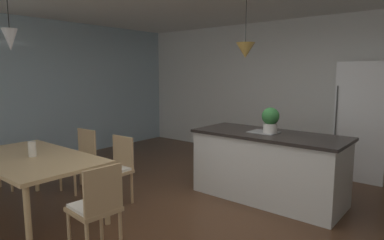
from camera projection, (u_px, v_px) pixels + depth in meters
name	position (u px, v px, depth m)	size (l,w,h in m)	color
ground_plane	(209.00, 221.00, 3.84)	(10.00, 8.40, 0.04)	#4C301E
wall_back_kitchen	(314.00, 91.00, 6.13)	(10.00, 0.12, 2.70)	silver
window_wall_left_glazing	(36.00, 91.00, 6.21)	(0.06, 8.40, 2.70)	#9EB7C6
dining_table	(31.00, 162.00, 3.83)	(1.83, 1.02, 0.73)	tan
chair_far_left	(80.00, 157.00, 4.79)	(0.43, 0.43, 0.87)	tan
chair_kitchen_end	(97.00, 206.00, 3.04)	(0.43, 0.43, 0.87)	tan
chair_far_right	(116.00, 168.00, 4.27)	(0.41, 0.41, 0.87)	tan
kitchen_island	(268.00, 165.00, 4.43)	(1.99, 0.85, 0.91)	silver
refrigerator	(364.00, 121.00, 5.28)	(0.76, 0.67, 1.87)	silver
pendant_over_table	(10.00, 39.00, 3.63)	(0.17, 0.17, 0.77)	black
pendant_over_island_main	(245.00, 50.00, 4.45)	(0.26, 0.26, 0.81)	black
potted_plant_on_island	(270.00, 119.00, 4.33)	(0.23, 0.23, 0.34)	beige
vase_on_dining_table	(32.00, 149.00, 3.80)	(0.09, 0.09, 0.18)	silver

